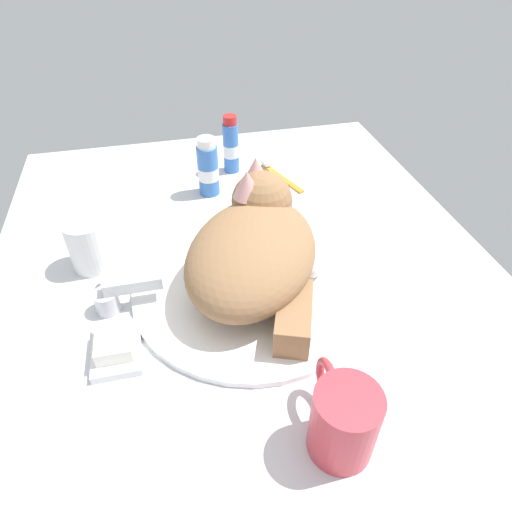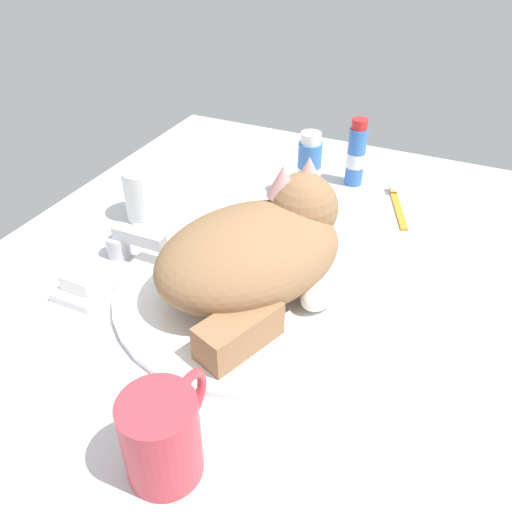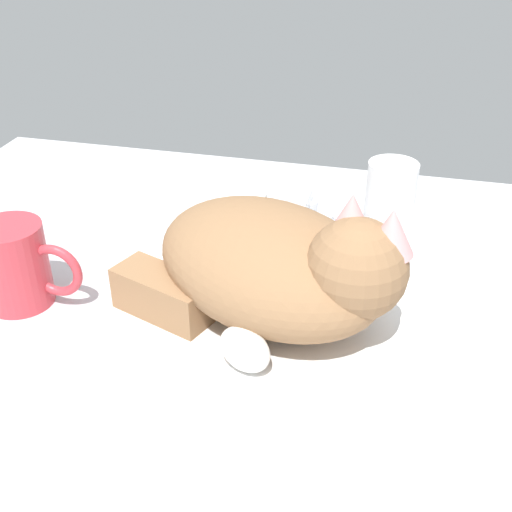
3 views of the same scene
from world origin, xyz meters
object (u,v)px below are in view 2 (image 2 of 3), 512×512
Objects in this scene: faucet at (125,244)px; coffee_mug at (163,435)px; soap_bar at (88,276)px; mouthwash_bottle at (356,155)px; rinse_cup at (144,194)px; cat at (260,248)px; toothbrush at (398,204)px; toothpaste_bottle at (309,168)px.

coffee_mug reaches higher than faucet.
soap_bar is 51.54cm from mouthwash_bottle.
mouthwash_bottle is at bearing -33.09° from faucet.
coffee_mug reaches higher than soap_bar.
mouthwash_bottle reaches higher than rinse_cup.
cat is 2.38× the size of toothbrush.
cat is at bearing 175.40° from mouthwash_bottle.
faucet is 34.35cm from toothpaste_bottle.
coffee_mug is 0.93× the size of mouthwash_bottle.
toothbrush is (-5.10, -9.43, -5.25)cm from mouthwash_bottle.
toothpaste_bottle is at bearing 142.77° from mouthwash_bottle.
toothpaste_bottle is at bearing -31.87° from faucet.
toothpaste_bottle is (55.88, 6.25, 0.80)cm from coffee_mug.
cat is (1.34, -21.26, 4.65)cm from faucet.
faucet is 44.34cm from mouthwash_bottle.
cat is at bearing -173.42° from toothpaste_bottle.
cat is 3.70× the size of rinse_cup.
coffee_mug is at bearing -143.35° from rinse_cup.
toothbrush is at bearing -21.90° from cat.
faucet is 1.09× the size of toothpaste_bottle.
toothpaste_bottle reaches higher than rinse_cup.
coffee_mug is (-28.17, -3.05, -2.29)cm from cat.
toothpaste_bottle is 0.95× the size of mouthwash_bottle.
faucet is at bearing 93.60° from cat.
cat is 28.42cm from coffee_mug.
cat is at bearing 158.10° from toothbrush.
coffee_mug is 56.23cm from toothpaste_bottle.
toothbrush is (58.77, -9.26, -4.17)cm from coffee_mug.
coffee_mug is 0.98× the size of toothpaste_bottle.
mouthwash_bottle is 0.92× the size of toothbrush.
toothpaste_bottle is (18.05, -21.90, 1.16)cm from rinse_cup.
soap_bar is at bearing 52.79° from coffee_mug.
rinse_cup is at bearing 119.24° from toothbrush.
rinse_cup is 0.73× the size of toothpaste_bottle.
toothpaste_bottle is (37.39, -18.11, 3.18)cm from soap_bar.
cat reaches higher than toothpaste_bottle.
coffee_mug is 1.34× the size of rinse_cup.
rinse_cup is (9.66, 25.10, -2.65)cm from cat.
soap_bar is (18.49, 24.35, -2.39)cm from coffee_mug.
soap_bar reaches higher than toothbrush.
mouthwash_bottle reaches higher than faucet.
coffee_mug is at bearing -173.62° from toothpaste_bottle.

